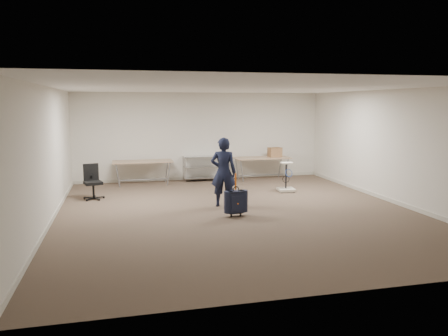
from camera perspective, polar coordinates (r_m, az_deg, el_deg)
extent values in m
plane|color=#423628|center=(10.03, 1.74, -5.72)|extent=(9.00, 9.00, 0.00)
plane|color=silver|center=(14.16, -3.06, 4.14)|extent=(8.00, 0.00, 8.00)
plane|color=silver|center=(5.62, 14.01, -2.58)|extent=(8.00, 0.00, 8.00)
plane|color=silver|center=(9.55, -22.07, 1.49)|extent=(0.00, 9.00, 9.00)
plane|color=silver|center=(11.50, 21.39, 2.60)|extent=(0.00, 9.00, 9.00)
plane|color=white|center=(9.74, 1.81, 10.48)|extent=(8.00, 8.00, 0.00)
cube|color=beige|center=(14.31, -3.01, -1.26)|extent=(8.00, 0.02, 0.10)
cube|color=beige|center=(9.79, -21.57, -6.38)|extent=(0.02, 9.00, 0.10)
cube|color=beige|center=(11.70, 20.99, -3.99)|extent=(0.02, 9.00, 0.10)
cube|color=#A48264|center=(13.46, -10.58, 0.85)|extent=(1.80, 0.75, 0.03)
cylinder|color=gray|center=(13.54, -10.52, -1.51)|extent=(1.50, 0.02, 0.02)
cylinder|color=gray|center=(13.20, -13.72, -1.00)|extent=(0.13, 0.04, 0.69)
cylinder|color=gray|center=(13.28, -7.23, -0.77)|extent=(0.13, 0.04, 0.69)
cylinder|color=gray|center=(13.79, -13.72, -0.60)|extent=(0.13, 0.04, 0.69)
cylinder|color=gray|center=(13.87, -7.51, -0.38)|extent=(0.13, 0.04, 0.69)
cube|color=#A48264|center=(14.17, 4.95, 1.33)|extent=(1.80, 0.75, 0.03)
cylinder|color=gray|center=(14.25, 4.92, -0.91)|extent=(1.50, 0.02, 0.02)
cylinder|color=gray|center=(13.72, 2.36, -0.42)|extent=(0.13, 0.04, 0.69)
cylinder|color=gray|center=(14.20, 8.19, -0.19)|extent=(0.13, 0.04, 0.69)
cylinder|color=gray|center=(14.29, 1.70, -0.06)|extent=(0.13, 0.04, 0.69)
cylinder|color=gray|center=(14.75, 7.33, 0.14)|extent=(0.13, 0.04, 0.69)
cylinder|color=#B9BCC0|center=(13.66, -5.10, -0.26)|extent=(0.02, 0.02, 0.80)
cylinder|color=#B9BCC0|center=(13.88, -0.19, -0.08)|extent=(0.02, 0.02, 0.80)
cylinder|color=#B9BCC0|center=(14.10, -5.37, 0.01)|extent=(0.02, 0.02, 0.80)
cylinder|color=#B9BCC0|center=(14.31, -0.61, 0.17)|extent=(0.02, 0.02, 0.80)
cube|color=#B9BCC0|center=(14.02, -2.79, -1.25)|extent=(1.20, 0.45, 0.02)
cube|color=#B9BCC0|center=(13.97, -2.80, 0.17)|extent=(1.20, 0.45, 0.02)
cube|color=#B9BCC0|center=(13.92, -2.81, 1.51)|extent=(1.20, 0.45, 0.01)
imported|color=black|center=(10.39, -0.08, -0.54)|extent=(0.71, 0.58, 1.66)
cube|color=black|center=(9.55, 1.57, -4.40)|extent=(0.37, 0.24, 0.48)
cube|color=black|center=(9.63, 1.52, -5.84)|extent=(0.33, 0.18, 0.03)
cylinder|color=black|center=(9.58, 0.95, -6.19)|extent=(0.03, 0.07, 0.06)
cylinder|color=black|center=(9.66, 2.17, -6.07)|extent=(0.03, 0.07, 0.06)
torus|color=black|center=(9.50, 1.57, -2.84)|extent=(0.15, 0.04, 0.15)
cube|color=orange|center=(9.48, 1.54, -1.78)|extent=(0.03, 0.01, 0.37)
cylinder|color=black|center=(11.78, -16.64, -3.74)|extent=(0.55, 0.55, 0.08)
cylinder|color=black|center=(11.75, -16.68, -2.84)|extent=(0.05, 0.05, 0.37)
cube|color=black|center=(11.71, -16.72, -1.87)|extent=(0.52, 0.52, 0.07)
cube|color=black|center=(11.86, -16.98, -0.50)|extent=(0.39, 0.15, 0.44)
cube|color=beige|center=(12.40, 8.12, -2.82)|extent=(0.50, 0.50, 0.07)
cylinder|color=black|center=(12.17, 7.64, -3.19)|extent=(0.05, 0.05, 0.04)
cylinder|color=black|center=(12.37, 8.08, -0.98)|extent=(0.05, 0.05, 0.72)
cube|color=beige|center=(12.27, 8.19, 0.65)|extent=(0.34, 0.30, 0.04)
torus|color=blue|center=(12.26, 8.49, -0.64)|extent=(0.24, 0.12, 0.22)
cube|color=#9B8148|center=(14.33, 6.65, 2.07)|extent=(0.43, 0.34, 0.30)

